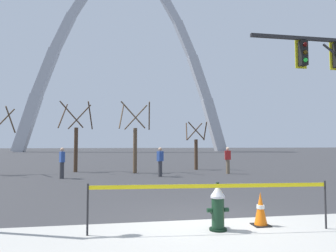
% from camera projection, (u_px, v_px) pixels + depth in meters
% --- Properties ---
extents(ground_plane, '(240.00, 240.00, 0.00)m').
position_uv_depth(ground_plane, '(203.00, 221.00, 7.00)').
color(ground_plane, '#333335').
extents(fire_hydrant, '(0.46, 0.48, 0.99)m').
position_uv_depth(fire_hydrant, '(218.00, 208.00, 6.28)').
color(fire_hydrant, black).
rests_on(fire_hydrant, ground).
extents(caution_tape_barrier, '(4.95, 0.40, 1.01)m').
position_uv_depth(caution_tape_barrier, '(211.00, 198.00, 6.16)').
color(caution_tape_barrier, '#232326').
rests_on(caution_tape_barrier, ground).
extents(traffic_cone_by_hydrant, '(0.36, 0.36, 0.73)m').
position_uv_depth(traffic_cone_by_hydrant, '(261.00, 209.00, 6.62)').
color(traffic_cone_by_hydrant, black).
rests_on(traffic_cone_by_hydrant, ground).
extents(monument_arch, '(48.12, 2.37, 44.16)m').
position_uv_depth(monument_arch, '(126.00, 68.00, 70.09)').
color(monument_arch, '#B2B5BC').
rests_on(monument_arch, ground).
extents(tree_left_mid, '(2.04, 2.05, 4.43)m').
position_uv_depth(tree_left_mid, '(76.00, 141.00, 19.29)').
color(tree_left_mid, '#473323').
rests_on(tree_left_mid, ground).
extents(tree_center_left, '(1.99, 2.00, 4.33)m').
position_uv_depth(tree_center_left, '(135.00, 142.00, 18.66)').
color(tree_center_left, brown).
rests_on(tree_center_left, ground).
extents(tree_center_right, '(1.53, 1.54, 3.29)m').
position_uv_depth(tree_center_right, '(196.00, 149.00, 20.94)').
color(tree_center_right, '#473323').
rests_on(tree_center_right, ground).
extents(pedestrian_walking_left, '(0.38, 0.27, 1.59)m').
position_uv_depth(pedestrian_walking_left, '(228.00, 160.00, 18.08)').
color(pedestrian_walking_left, brown).
rests_on(pedestrian_walking_left, ground).
extents(pedestrian_standing_center, '(0.33, 0.39, 1.59)m').
position_uv_depth(pedestrian_standing_center, '(62.00, 163.00, 15.60)').
color(pedestrian_standing_center, '#38383D').
rests_on(pedestrian_standing_center, ground).
extents(pedestrian_walking_right, '(0.39, 0.37, 1.59)m').
position_uv_depth(pedestrian_walking_right, '(160.00, 162.00, 16.51)').
color(pedestrian_walking_right, '#38383D').
rests_on(pedestrian_walking_right, ground).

